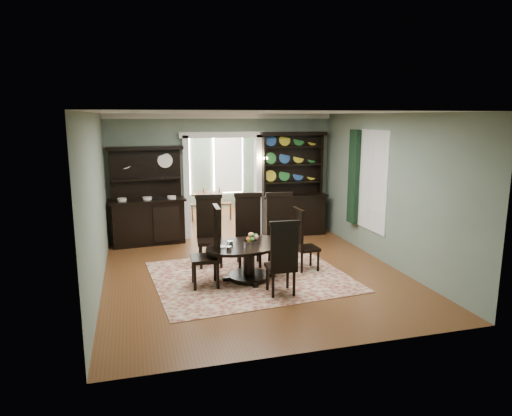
{
  "coord_description": "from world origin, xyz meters",
  "views": [
    {
      "loc": [
        -2.14,
        -7.94,
        2.93
      ],
      "look_at": [
        0.19,
        0.6,
        1.15
      ],
      "focal_mm": 32.0,
      "sensor_mm": 36.0,
      "label": 1
    }
  ],
  "objects": [
    {
      "name": "chair_end_right",
      "position": [
        0.93,
        -0.03,
        0.65
      ],
      "size": [
        0.45,
        0.48,
        1.23
      ],
      "rotation": [
        0.0,
        0.0,
        -1.52
      ],
      "color": "black",
      "rests_on": "rug"
    },
    {
      "name": "rug",
      "position": [
        -0.12,
        -0.12,
        0.01
      ],
      "size": [
        3.72,
        3.24,
        0.01
      ],
      "primitive_type": "cube",
      "rotation": [
        0.0,
        0.0,
        0.09
      ],
      "color": "maroon",
      "rests_on": "floor"
    },
    {
      "name": "sideboard",
      "position": [
        -1.84,
        2.74,
        0.79
      ],
      "size": [
        1.76,
        0.75,
        2.27
      ],
      "rotation": [
        0.0,
        0.0,
        0.08
      ],
      "color": "black",
      "rests_on": "floor"
    },
    {
      "name": "chair_far_mid",
      "position": [
        0.05,
        0.65,
        0.76
      ],
      "size": [
        0.6,
        0.58,
        1.44
      ],
      "rotation": [
        0.0,
        0.0,
        2.99
      ],
      "color": "black",
      "rests_on": "rug"
    },
    {
      "name": "parlor_table",
      "position": [
        -0.14,
        4.62,
        0.53
      ],
      "size": [
        0.88,
        0.88,
        0.81
      ],
      "color": "#5D301A",
      "rests_on": "parlor_floor"
    },
    {
      "name": "chair_end_left",
      "position": [
        -0.87,
        -0.37,
        0.75
      ],
      "size": [
        0.53,
        0.55,
        1.42
      ],
      "rotation": [
        0.0,
        0.0,
        1.52
      ],
      "color": "black",
      "rests_on": "rug"
    },
    {
      "name": "chair_far_left",
      "position": [
        -0.71,
        0.83,
        0.74
      ],
      "size": [
        0.56,
        0.54,
        1.41
      ],
      "rotation": [
        0.0,
        0.0,
        3.05
      ],
      "color": "black",
      "rests_on": "rug"
    },
    {
      "name": "welsh_dresser",
      "position": [
        1.73,
        2.72,
        0.93
      ],
      "size": [
        1.67,
        0.68,
        2.56
      ],
      "rotation": [
        0.0,
        0.0,
        -0.05
      ],
      "color": "black",
      "rests_on": "floor"
    },
    {
      "name": "parlor_chair_right",
      "position": [
        0.36,
        4.84,
        0.51
      ],
      "size": [
        0.42,
        0.41,
        0.96
      ],
      "rotation": [
        0.0,
        0.0,
        -1.73
      ],
      "color": "#5D301A",
      "rests_on": "parlor_floor"
    },
    {
      "name": "parlor_chair_left",
      "position": [
        -0.33,
        4.82,
        0.52
      ],
      "size": [
        0.42,
        0.41,
        0.98
      ],
      "rotation": [
        0.0,
        0.0,
        1.46
      ],
      "color": "#5D301A",
      "rests_on": "parlor_floor"
    },
    {
      "name": "right_window",
      "position": [
        2.69,
        0.93,
        1.6
      ],
      "size": [
        0.15,
        1.47,
        2.12
      ],
      "color": "white",
      "rests_on": "wall_right"
    },
    {
      "name": "room",
      "position": [
        0.0,
        0.04,
        1.58
      ],
      "size": [
        5.51,
        6.01,
        3.01
      ],
      "color": "brown",
      "rests_on": "ground"
    },
    {
      "name": "wall_sconce",
      "position": [
        0.95,
        2.85,
        1.89
      ],
      "size": [
        0.27,
        0.21,
        0.21
      ],
      "color": "#C47B34",
      "rests_on": "back_wall_right"
    },
    {
      "name": "parlor",
      "position": [
        0.0,
        5.53,
        1.52
      ],
      "size": [
        3.51,
        3.5,
        3.01
      ],
      "color": "brown",
      "rests_on": "ground"
    },
    {
      "name": "chair_near",
      "position": [
        0.17,
        -1.15,
        0.68
      ],
      "size": [
        0.5,
        0.47,
        1.3
      ],
      "rotation": [
        0.0,
        0.0,
        -0.03
      ],
      "color": "black",
      "rests_on": "rug"
    },
    {
      "name": "dining_table",
      "position": [
        -0.17,
        -0.24,
        0.46
      ],
      "size": [
        1.98,
        1.98,
        0.66
      ],
      "rotation": [
        0.0,
        0.0,
        0.33
      ],
      "color": "black",
      "rests_on": "rug"
    },
    {
      "name": "centerpiece",
      "position": [
        -0.12,
        -0.17,
        0.72
      ],
      "size": [
        1.22,
        0.79,
        0.2
      ],
      "color": "silver",
      "rests_on": "dining_table"
    },
    {
      "name": "chair_far_right",
      "position": [
        0.68,
        0.55,
        0.75
      ],
      "size": [
        0.59,
        0.57,
        1.44
      ],
      "rotation": [
        0.0,
        0.0,
        3.01
      ],
      "color": "black",
      "rests_on": "rug"
    },
    {
      "name": "doorway_trim",
      "position": [
        0.0,
        3.0,
        1.62
      ],
      "size": [
        2.08,
        0.25,
        2.57
      ],
      "color": "white",
      "rests_on": "floor"
    }
  ]
}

